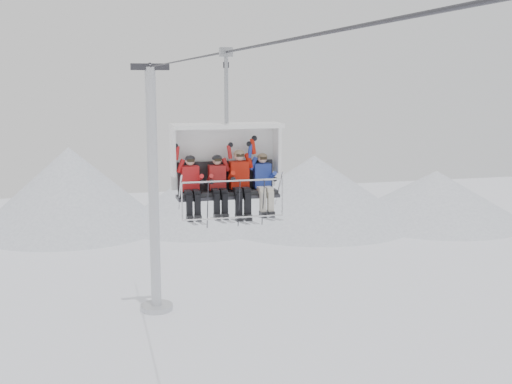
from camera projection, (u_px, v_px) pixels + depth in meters
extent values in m
cone|color=silver|center=(70.00, 188.00, 54.83)|extent=(16.00, 16.00, 7.00)
cone|color=silver|center=(199.00, 195.00, 56.77)|extent=(14.00, 14.00, 5.00)
cone|color=silver|center=(314.00, 189.00, 57.26)|extent=(18.00, 18.00, 6.00)
cone|color=silver|center=(435.00, 195.00, 58.21)|extent=(16.00, 16.00, 4.50)
cone|color=silver|center=(256.00, 190.00, 61.16)|extent=(12.00, 12.00, 4.50)
cylinder|color=#B9BBC1|center=(153.00, 192.00, 34.55)|extent=(0.56, 0.56, 13.30)
cylinder|color=#B9BBC1|center=(157.00, 307.00, 35.68)|extent=(1.80, 1.80, 0.30)
cube|color=#303035|center=(150.00, 67.00, 33.40)|extent=(2.00, 0.35, 0.35)
cylinder|color=#303035|center=(256.00, 46.00, 12.43)|extent=(0.06, 50.00, 0.06)
cube|color=black|center=(228.00, 192.00, 15.60)|extent=(2.38, 0.55, 0.10)
cube|color=black|center=(226.00, 175.00, 15.78)|extent=(2.38, 0.10, 0.69)
cube|color=#303035|center=(228.00, 196.00, 15.62)|extent=(2.49, 0.60, 0.08)
cube|color=white|center=(224.00, 156.00, 15.92)|extent=(2.65, 0.10, 1.58)
cube|color=white|center=(227.00, 126.00, 15.40)|extent=(2.65, 0.90, 0.10)
cylinder|color=silver|center=(233.00, 181.00, 15.01)|extent=(2.42, 0.04, 0.04)
cylinder|color=silver|center=(234.00, 218.00, 15.10)|extent=(2.42, 0.04, 0.04)
cylinder|color=#999CA1|center=(226.00, 89.00, 15.27)|extent=(0.10, 0.10, 1.73)
cube|color=#999CA1|center=(226.00, 52.00, 15.11)|extent=(0.30, 0.18, 0.22)
cube|color=red|center=(190.00, 178.00, 15.35)|extent=(0.41, 0.27, 0.60)
sphere|color=tan|center=(190.00, 161.00, 15.24)|extent=(0.22, 0.22, 0.22)
cube|color=black|center=(189.00, 205.00, 15.00)|extent=(0.14, 0.15, 0.48)
cube|color=black|center=(198.00, 205.00, 15.05)|extent=(0.14, 0.15, 0.48)
cube|color=silver|center=(190.00, 222.00, 14.97)|extent=(0.09, 1.69, 0.26)
cube|color=silver|center=(199.00, 222.00, 15.02)|extent=(0.09, 1.69, 0.26)
cube|color=#B22120|center=(217.00, 177.00, 15.51)|extent=(0.40, 0.27, 0.59)
sphere|color=tan|center=(217.00, 160.00, 15.40)|extent=(0.22, 0.22, 0.22)
cube|color=black|center=(217.00, 204.00, 15.16)|extent=(0.13, 0.15, 0.48)
cube|color=black|center=(225.00, 203.00, 15.21)|extent=(0.13, 0.15, 0.48)
cube|color=silver|center=(218.00, 220.00, 15.14)|extent=(0.09, 1.69, 0.26)
cube|color=silver|center=(226.00, 220.00, 15.18)|extent=(0.09, 1.69, 0.26)
cube|color=red|center=(239.00, 175.00, 15.64)|extent=(0.45, 0.30, 0.67)
sphere|color=tan|center=(239.00, 156.00, 15.52)|extent=(0.25, 0.25, 0.25)
cube|color=black|center=(239.00, 204.00, 15.30)|extent=(0.15, 0.15, 0.54)
cube|color=black|center=(248.00, 204.00, 15.36)|extent=(0.15, 0.15, 0.54)
cube|color=silver|center=(240.00, 222.00, 15.28)|extent=(0.10, 1.69, 0.26)
cube|color=silver|center=(249.00, 221.00, 15.33)|extent=(0.10, 1.69, 0.26)
cube|color=#263DA2|center=(262.00, 175.00, 15.79)|extent=(0.41, 0.27, 0.60)
sphere|color=tan|center=(262.00, 159.00, 15.68)|extent=(0.22, 0.22, 0.22)
cube|color=beige|center=(263.00, 202.00, 15.45)|extent=(0.14, 0.15, 0.48)
cube|color=beige|center=(271.00, 201.00, 15.49)|extent=(0.14, 0.15, 0.48)
cube|color=silver|center=(264.00, 218.00, 15.42)|extent=(0.09, 1.69, 0.26)
cube|color=silver|center=(272.00, 218.00, 15.46)|extent=(0.09, 1.69, 0.26)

